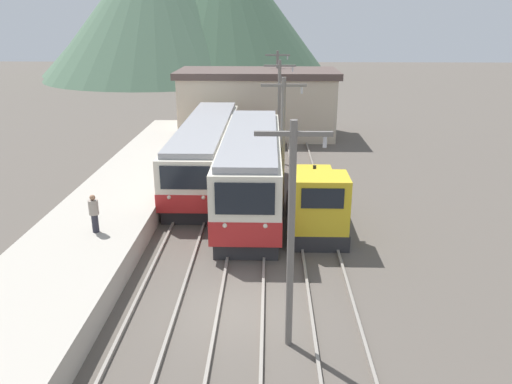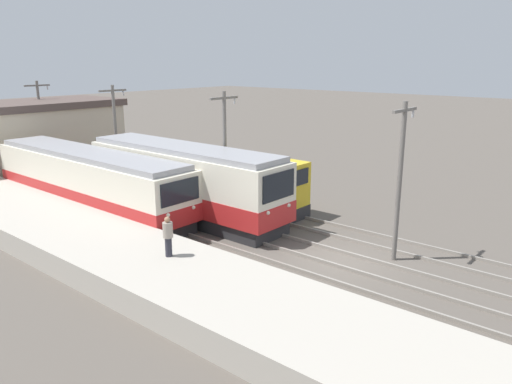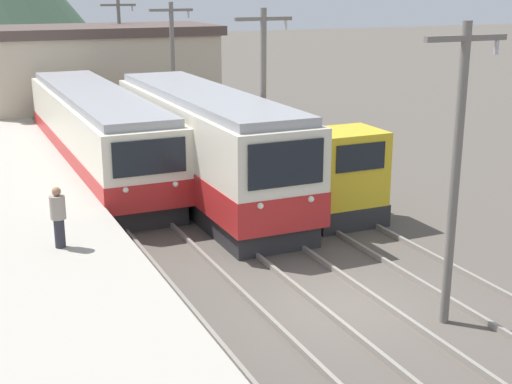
{
  "view_description": "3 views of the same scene",
  "coord_description": "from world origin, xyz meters",
  "px_view_note": "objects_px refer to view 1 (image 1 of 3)",
  "views": [
    {
      "loc": [
        1.09,
        -14.11,
        8.99
      ],
      "look_at": [
        0.54,
        6.14,
        1.96
      ],
      "focal_mm": 35.0,
      "sensor_mm": 36.0,
      "label": 1
    },
    {
      "loc": [
        -17.04,
        -9.9,
        8.19
      ],
      "look_at": [
        1.21,
        5.45,
        1.82
      ],
      "focal_mm": 35.0,
      "sensor_mm": 36.0,
      "label": 2
    },
    {
      "loc": [
        -8.14,
        -13.3,
        7.26
      ],
      "look_at": [
        0.04,
        4.91,
        1.49
      ],
      "focal_mm": 50.0,
      "sensor_mm": 36.0,
      "label": 3
    }
  ],
  "objects_px": {
    "catenary_mast_far": "(279,108)",
    "catenary_mast_distant": "(277,88)",
    "commuter_train_center": "(251,173)",
    "catenary_mast_mid": "(283,144)",
    "catenary_mast_near": "(291,230)",
    "person_on_platform": "(94,212)",
    "commuter_train_left": "(206,152)",
    "shunting_locomotive": "(316,203)"
  },
  "relations": [
    {
      "from": "catenary_mast_near",
      "to": "catenary_mast_far",
      "type": "distance_m",
      "value": 19.47
    },
    {
      "from": "shunting_locomotive",
      "to": "catenary_mast_far",
      "type": "distance_m",
      "value": 11.23
    },
    {
      "from": "commuter_train_left",
      "to": "catenary_mast_far",
      "type": "bearing_deg",
      "value": 39.3
    },
    {
      "from": "commuter_train_left",
      "to": "catenary_mast_mid",
      "type": "distance_m",
      "value": 7.83
    },
    {
      "from": "catenary_mast_distant",
      "to": "shunting_locomotive",
      "type": "bearing_deg",
      "value": -85.86
    },
    {
      "from": "commuter_train_center",
      "to": "catenary_mast_near",
      "type": "relative_size",
      "value": 1.94
    },
    {
      "from": "commuter_train_center",
      "to": "catenary_mast_mid",
      "type": "distance_m",
      "value": 2.89
    },
    {
      "from": "catenary_mast_mid",
      "to": "shunting_locomotive",
      "type": "bearing_deg",
      "value": -37.17
    },
    {
      "from": "commuter_train_center",
      "to": "person_on_platform",
      "type": "height_order",
      "value": "commuter_train_center"
    },
    {
      "from": "catenary_mast_mid",
      "to": "catenary_mast_far",
      "type": "distance_m",
      "value": 9.74
    },
    {
      "from": "catenary_mast_mid",
      "to": "catenary_mast_near",
      "type": "bearing_deg",
      "value": -90.0
    },
    {
      "from": "commuter_train_center",
      "to": "catenary_mast_distant",
      "type": "height_order",
      "value": "catenary_mast_distant"
    },
    {
      "from": "commuter_train_left",
      "to": "shunting_locomotive",
      "type": "height_order",
      "value": "commuter_train_left"
    },
    {
      "from": "catenary_mast_near",
      "to": "catenary_mast_far",
      "type": "relative_size",
      "value": 1.0
    },
    {
      "from": "commuter_train_center",
      "to": "catenary_mast_mid",
      "type": "relative_size",
      "value": 1.94
    },
    {
      "from": "shunting_locomotive",
      "to": "person_on_platform",
      "type": "xyz_separation_m",
      "value": [
        -8.95,
        -3.0,
        0.65
      ]
    },
    {
      "from": "catenary_mast_far",
      "to": "shunting_locomotive",
      "type": "bearing_deg",
      "value": -82.18
    },
    {
      "from": "person_on_platform",
      "to": "commuter_train_center",
      "type": "bearing_deg",
      "value": 43.98
    },
    {
      "from": "commuter_train_left",
      "to": "catenary_mast_mid",
      "type": "xyz_separation_m",
      "value": [
        4.31,
        -6.21,
        2.03
      ]
    },
    {
      "from": "commuter_train_left",
      "to": "catenary_mast_near",
      "type": "height_order",
      "value": "catenary_mast_near"
    },
    {
      "from": "shunting_locomotive",
      "to": "catenary_mast_mid",
      "type": "height_order",
      "value": "catenary_mast_mid"
    },
    {
      "from": "commuter_train_left",
      "to": "commuter_train_center",
      "type": "height_order",
      "value": "commuter_train_center"
    },
    {
      "from": "commuter_train_left",
      "to": "commuter_train_center",
      "type": "xyz_separation_m",
      "value": [
        2.8,
        -4.59,
        0.18
      ]
    },
    {
      "from": "catenary_mast_far",
      "to": "person_on_platform",
      "type": "distance_m",
      "value": 15.84
    },
    {
      "from": "commuter_train_center",
      "to": "catenary_mast_mid",
      "type": "height_order",
      "value": "catenary_mast_mid"
    },
    {
      "from": "commuter_train_left",
      "to": "person_on_platform",
      "type": "bearing_deg",
      "value": -106.96
    },
    {
      "from": "catenary_mast_mid",
      "to": "catenary_mast_distant",
      "type": "distance_m",
      "value": 19.47
    },
    {
      "from": "commuter_train_left",
      "to": "catenary_mast_far",
      "type": "relative_size",
      "value": 2.28
    },
    {
      "from": "shunting_locomotive",
      "to": "catenary_mast_near",
      "type": "xyz_separation_m",
      "value": [
        -1.49,
        -8.61,
        2.41
      ]
    },
    {
      "from": "catenary_mast_mid",
      "to": "person_on_platform",
      "type": "relative_size",
      "value": 4.25
    },
    {
      "from": "commuter_train_left",
      "to": "catenary_mast_distant",
      "type": "xyz_separation_m",
      "value": [
        4.31,
        13.26,
        2.03
      ]
    },
    {
      "from": "catenary_mast_far",
      "to": "person_on_platform",
      "type": "xyz_separation_m",
      "value": [
        -7.46,
        -13.86,
        -1.77
      ]
    },
    {
      "from": "commuter_train_center",
      "to": "shunting_locomotive",
      "type": "xyz_separation_m",
      "value": [
        3.0,
        -2.75,
        -0.56
      ]
    },
    {
      "from": "catenary_mast_far",
      "to": "catenary_mast_distant",
      "type": "distance_m",
      "value": 9.74
    },
    {
      "from": "commuter_train_center",
      "to": "catenary_mast_distant",
      "type": "bearing_deg",
      "value": 85.17
    },
    {
      "from": "commuter_train_center",
      "to": "person_on_platform",
      "type": "relative_size",
      "value": 8.25
    },
    {
      "from": "commuter_train_center",
      "to": "catenary_mast_far",
      "type": "height_order",
      "value": "catenary_mast_far"
    },
    {
      "from": "catenary_mast_near",
      "to": "catenary_mast_distant",
      "type": "bearing_deg",
      "value": 90.0
    },
    {
      "from": "catenary_mast_distant",
      "to": "person_on_platform",
      "type": "height_order",
      "value": "catenary_mast_distant"
    },
    {
      "from": "commuter_train_left",
      "to": "catenary_mast_distant",
      "type": "distance_m",
      "value": 14.09
    },
    {
      "from": "commuter_train_center",
      "to": "person_on_platform",
      "type": "xyz_separation_m",
      "value": [
        -5.95,
        -5.75,
        0.09
      ]
    },
    {
      "from": "shunting_locomotive",
      "to": "catenary_mast_near",
      "type": "distance_m",
      "value": 9.06
    }
  ]
}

